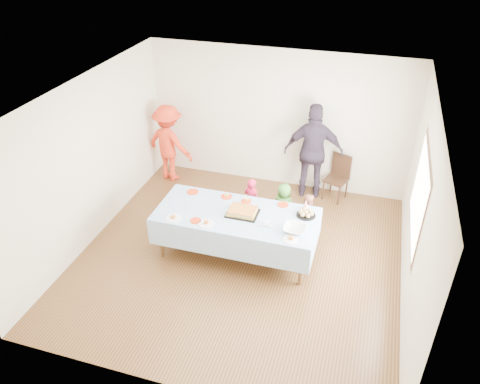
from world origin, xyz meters
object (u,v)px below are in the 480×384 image
Objects in this scene: party_table at (236,217)px; adult_left at (169,143)px; birthday_cake at (242,212)px; dining_chair at (338,175)px.

adult_left is at bearing 135.78° from party_table.
adult_left reaches higher than party_table.
birthday_cake is 2.85m from adult_left.
party_table is 1.59× the size of adult_left.
party_table is 2.58m from dining_chair.
birthday_cake is at bearing 15.94° from party_table.
birthday_cake is at bearing -99.92° from dining_chair.
adult_left is (-2.01, 1.95, 0.06)m from party_table.
party_table is at bearing -164.06° from birthday_cake.
birthday_cake reaches higher than party_table.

